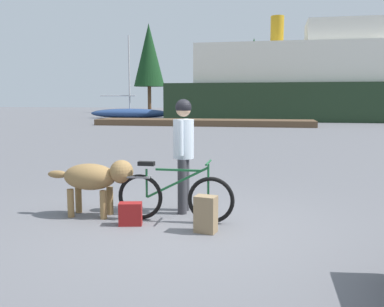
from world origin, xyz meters
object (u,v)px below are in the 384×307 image
(handbag_pannier, at_px, (130,214))
(ferry_boat, at_px, (311,84))
(bicycle, at_px, (174,196))
(person_cyclist, at_px, (183,144))
(sailboat_moored, at_px, (130,113))
(dog, at_px, (95,178))
(backpack, at_px, (206,214))

(handbag_pannier, height_order, ferry_boat, ferry_boat)
(bicycle, distance_m, ferry_boat, 31.43)
(bicycle, distance_m, person_cyclist, 0.88)
(person_cyclist, xyz_separation_m, handbag_pannier, (-0.59, -0.83, -0.91))
(bicycle, distance_m, sailboat_moored, 33.64)
(bicycle, bearing_deg, dog, 177.99)
(dog, distance_m, handbag_pannier, 0.86)
(dog, height_order, ferry_boat, ferry_boat)
(person_cyclist, height_order, dog, person_cyclist)
(person_cyclist, distance_m, ferry_boat, 30.85)
(handbag_pannier, bearing_deg, dog, 152.68)
(bicycle, height_order, person_cyclist, person_cyclist)
(dog, bearing_deg, backpack, -14.68)
(person_cyclist, height_order, backpack, person_cyclist)
(ferry_boat, distance_m, sailboat_moored, 16.42)
(backpack, bearing_deg, bicycle, 141.92)
(person_cyclist, distance_m, sailboat_moored, 33.17)
(person_cyclist, distance_m, dog, 1.43)
(bicycle, xyz_separation_m, dog, (-1.23, 0.04, 0.22))
(backpack, bearing_deg, handbag_pannier, 173.87)
(person_cyclist, xyz_separation_m, sailboat_moored, (-11.72, 31.02, -0.59))
(bicycle, height_order, sailboat_moored, sailboat_moored)
(dog, xyz_separation_m, sailboat_moored, (-10.47, 31.50, -0.11))
(sailboat_moored, bearing_deg, backpack, -69.07)
(ferry_boat, xyz_separation_m, sailboat_moored, (-16.21, 0.56, -2.55))
(person_cyclist, relative_size, ferry_boat, 0.08)
(dog, bearing_deg, person_cyclist, 20.97)
(handbag_pannier, bearing_deg, ferry_boat, 80.79)
(person_cyclist, distance_m, handbag_pannier, 1.37)
(person_cyclist, relative_size, sailboat_moored, 0.23)
(backpack, distance_m, ferry_boat, 31.78)
(ferry_boat, relative_size, sailboat_moored, 3.05)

